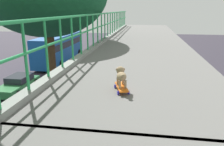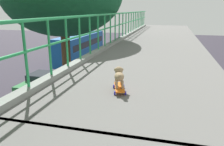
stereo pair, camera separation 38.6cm
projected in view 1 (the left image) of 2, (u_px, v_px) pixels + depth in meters
name	position (u px, v px, depth m)	size (l,w,h in m)	color
overpass_deck	(131.00, 143.00, 2.56)	(3.29, 33.81, 0.42)	slate
car_white_fifth	(32.00, 105.00, 13.90)	(1.82, 4.18, 1.44)	silver
car_green_sixth	(18.00, 84.00, 17.90)	(1.78, 4.31, 1.31)	#246934
city_bus	(60.00, 47.00, 27.79)	(2.62, 10.98, 3.39)	#124990
toy_skateboard	(122.00, 87.00, 3.58)	(0.28, 0.49, 0.08)	orange
small_dog	(121.00, 75.00, 3.54)	(0.22, 0.35, 0.30)	#A18560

